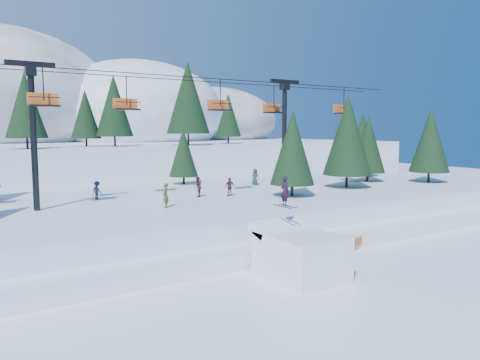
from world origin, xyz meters
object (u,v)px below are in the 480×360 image
jump_kicker (300,254)px  banner_far (364,239)px  chairlift (178,115)px  banner_near (330,246)px

jump_kicker → banner_far: size_ratio=2.03×
jump_kicker → chairlift: chairlift is taller
jump_kicker → banner_near: jump_kicker is taller
jump_kicker → banner_far: jump_kicker is taller
banner_near → banner_far: (3.29, 0.14, 0.00)m
chairlift → jump_kicker: bearing=-90.5°
chairlift → banner_near: size_ratio=16.54×
jump_kicker → chairlift: 17.57m
chairlift → banner_far: 17.55m
chairlift → banner_near: 16.43m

